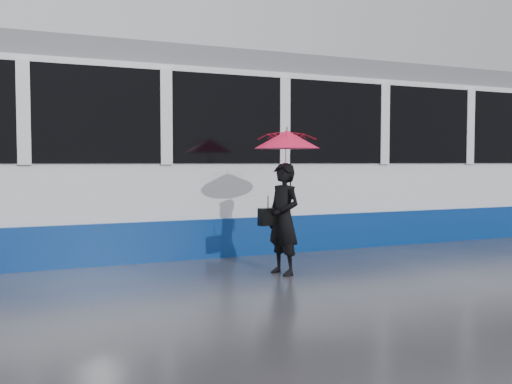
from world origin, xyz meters
name	(u,v)px	position (x,y,z in m)	size (l,w,h in m)	color
ground	(180,277)	(0.00, 0.00, 0.00)	(90.00, 90.00, 0.00)	#2C2C31
rails	(140,250)	(0.00, 2.50, 0.01)	(34.00, 1.51, 0.02)	#3F3D38
tram	(279,156)	(2.66, 2.50, 1.64)	(26.00, 2.56, 3.35)	white
woman	(283,219)	(1.34, -0.35, 0.75)	(0.55, 0.36, 1.51)	black
umbrella	(287,152)	(1.39, -0.35, 1.65)	(1.09, 1.09, 1.02)	#EF1468
handbag	(268,217)	(1.12, -0.33, 0.79)	(0.29, 0.18, 0.41)	black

